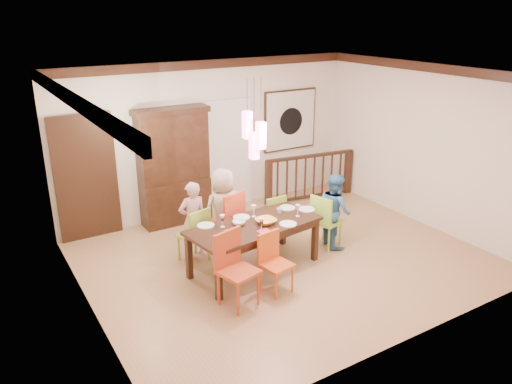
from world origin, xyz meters
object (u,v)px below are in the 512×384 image
china_hutch (174,166)px  balustrade (310,176)px  person_end_right (335,210)px  chair_far_left (193,231)px  dining_table (254,229)px  chair_end_right (327,217)px  person_far_left (193,220)px  person_far_mid (223,210)px

china_hutch → balustrade: (2.84, -0.35, -0.58)m
balustrade → person_end_right: 2.18m
chair_far_left → person_end_right: bearing=149.0°
chair_far_left → dining_table: bearing=119.2°
china_hutch → chair_far_left: bearing=-103.4°
chair_far_left → balustrade: balustrade is taller
chair_far_left → balustrade: 3.47m
chair_far_left → balustrade: (3.23, 1.26, -0.02)m
dining_table → chair_far_left: size_ratio=2.33×
china_hutch → chair_end_right: bearing=-52.7°
chair_far_left → china_hutch: china_hutch is taller
chair_far_left → person_far_left: 0.21m
chair_far_left → balustrade: bearing=-172.7°
chair_far_left → chair_end_right: chair_end_right is taller
dining_table → person_far_mid: size_ratio=1.52×
person_far_left → balustrade: bearing=-159.3°
chair_far_left → chair_end_right: 2.22m
china_hutch → person_far_mid: size_ratio=1.54×
balustrade → person_far_mid: 2.87m
balustrade → china_hutch: bearing=-179.3°
dining_table → person_end_right: (1.58, 0.03, -0.04)m
chair_far_left → person_far_mid: (0.60, 0.12, 0.18)m
chair_end_right → china_hutch: china_hutch is taller
person_far_mid → dining_table: bearing=98.8°
china_hutch → person_end_right: size_ratio=1.71×
dining_table → person_end_right: 1.58m
china_hutch → balustrade: china_hutch is taller
chair_end_right → person_end_right: 0.17m
dining_table → chair_far_left: chair_far_left is taller
person_far_mid → china_hutch: bearing=-77.9°
person_far_mid → person_end_right: bearing=157.7°
dining_table → person_far_mid: bearing=87.4°
dining_table → person_far_left: bearing=116.8°
chair_far_left → person_far_left: size_ratio=0.72×
chair_end_right → china_hutch: bearing=21.3°
dining_table → person_far_left: size_ratio=1.68×
chair_end_right → balustrade: balustrade is taller
dining_table → person_far_left: person_far_left is taller
person_far_mid → person_end_right: size_ratio=1.11×
chair_end_right → person_far_mid: size_ratio=0.66×
china_hutch → person_end_right: (1.88, -2.30, -0.45)m
china_hutch → person_far_left: bearing=-102.0°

